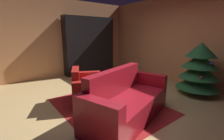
% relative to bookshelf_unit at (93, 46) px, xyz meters
% --- Properties ---
extents(ground_plane, '(7.29, 7.29, 0.00)m').
position_rel_bookshelf_unit_xyz_m(ground_plane, '(2.81, -1.17, -1.07)').
color(ground_plane, tan).
extents(wall_back, '(6.20, 0.06, 2.79)m').
position_rel_bookshelf_unit_xyz_m(wall_back, '(2.81, 1.60, 0.33)').
color(wall_back, tan).
rests_on(wall_back, ground).
extents(wall_left, '(0.06, 5.62, 2.79)m').
position_rel_bookshelf_unit_xyz_m(wall_left, '(-0.26, -1.17, 0.33)').
color(wall_left, tan).
rests_on(wall_left, ground).
extents(area_rug, '(2.45, 1.97, 0.01)m').
position_rel_bookshelf_unit_xyz_m(area_rug, '(2.99, -1.37, -1.07)').
color(area_rug, maroon).
rests_on(area_rug, ground).
extents(bookshelf_unit, '(0.36, 2.09, 2.21)m').
position_rel_bookshelf_unit_xyz_m(bookshelf_unit, '(0.00, 0.00, 0.00)').
color(bookshelf_unit, black).
rests_on(bookshelf_unit, ground).
extents(armchair_red, '(1.20, 1.05, 0.81)m').
position_rel_bookshelf_unit_xyz_m(armchair_red, '(2.45, -1.63, -0.77)').
color(armchair_red, maroon).
rests_on(armchair_red, ground).
extents(couch_red, '(1.39, 2.17, 0.92)m').
position_rel_bookshelf_unit_xyz_m(couch_red, '(3.55, -1.37, -0.75)').
color(couch_red, maroon).
rests_on(couch_red, ground).
extents(coffee_table, '(0.78, 0.78, 0.40)m').
position_rel_bookshelf_unit_xyz_m(coffee_table, '(3.16, -1.24, -0.70)').
color(coffee_table, black).
rests_on(coffee_table, ground).
extents(book_stack_on_table, '(0.23, 0.19, 0.11)m').
position_rel_bookshelf_unit_xyz_m(book_stack_on_table, '(3.10, -1.21, -0.61)').
color(book_stack_on_table, '#447844').
rests_on(book_stack_on_table, coffee_table).
extents(bottle_on_table, '(0.07, 0.07, 0.28)m').
position_rel_bookshelf_unit_xyz_m(bottle_on_table, '(3.29, -1.41, -0.56)').
color(bottle_on_table, '#125022').
rests_on(bottle_on_table, coffee_table).
extents(decorated_tree, '(1.07, 1.07, 1.36)m').
position_rel_bookshelf_unit_xyz_m(decorated_tree, '(3.78, 0.95, -0.38)').
color(decorated_tree, brown).
rests_on(decorated_tree, ground).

